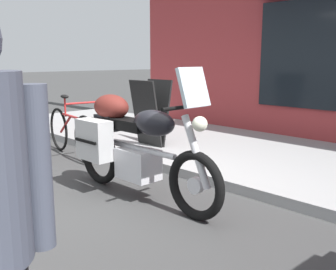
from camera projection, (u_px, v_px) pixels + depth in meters
The scene contains 4 objects.
ground_plane at pixel (124, 203), 4.04m from camera, with size 80.00×80.00×0.00m, color #3A3A3A.
touring_motorcycle at pixel (131, 142), 4.12m from camera, with size 2.18×0.68×1.41m.
parked_bicycle at pixel (71, 132), 5.92m from camera, with size 1.72×0.48×0.94m.
sandwich_board_sign at pixel (151, 113), 6.15m from camera, with size 0.55×0.43×1.03m.
Camera 1 is at (3.05, -2.36, 1.48)m, focal length 41.55 mm.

